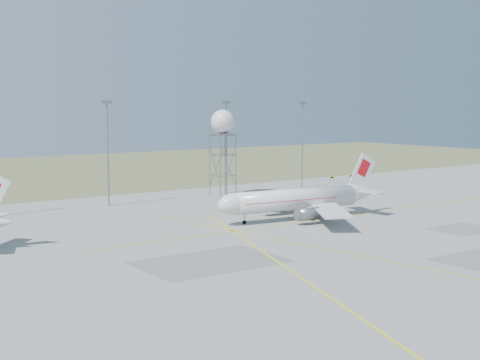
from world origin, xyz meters
TOP-DOWN VIEW (x-y plane):
  - ground at (0.00, 0.00)m, footprint 400.00×400.00m
  - grass_strip at (0.00, 140.00)m, footprint 400.00×120.00m
  - mast_b at (-10.00, 66.00)m, footprint 2.20×0.50m
  - mast_c at (18.00, 66.00)m, footprint 2.20×0.50m
  - mast_d at (40.00, 66.00)m, footprint 2.20×0.50m
  - taxi_sign_near at (55.60, 72.00)m, footprint 1.60×0.17m
  - taxi_sign_far at (62.60, 72.00)m, footprint 1.60×0.17m
  - airliner_main at (9.93, 32.78)m, footprint 32.36×31.27m
  - radar_tower at (16.81, 65.67)m, footprint 5.16×5.16m

SIDE VIEW (x-z plane):
  - ground at x=0.00m, z-range 0.00..0.00m
  - grass_strip at x=0.00m, z-range 0.00..0.03m
  - taxi_sign_near at x=55.60m, z-range 0.29..1.49m
  - taxi_sign_far at x=62.60m, z-range 0.29..1.49m
  - airliner_main at x=9.93m, z-range -2.13..8.89m
  - radar_tower at x=16.81m, z-range 1.14..19.82m
  - mast_b at x=-10.00m, z-range 1.82..22.32m
  - mast_c at x=18.00m, z-range 1.82..22.32m
  - mast_d at x=40.00m, z-range 1.82..22.32m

